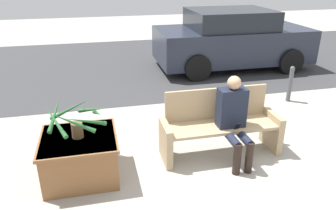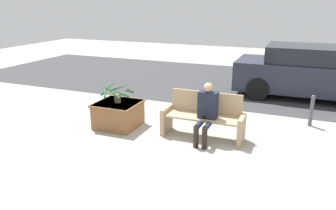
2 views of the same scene
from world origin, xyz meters
TOP-DOWN VIEW (x-y plane):
  - ground_plane at (0.00, 0.00)m, footprint 30.00×30.00m
  - road_surface at (0.00, 5.72)m, footprint 20.00×6.00m
  - bench at (-0.08, 0.75)m, footprint 1.70×0.52m
  - person_seated at (0.03, 0.55)m, footprint 0.38×0.64m
  - planter_box at (-2.02, 0.60)m, footprint 0.94×0.91m
  - potted_plant at (-2.02, 0.59)m, footprint 0.77×0.77m
  - parked_car at (1.80, 4.79)m, footprint 3.92×1.98m
  - bollard_post at (2.00, 2.27)m, footprint 0.09×0.09m

SIDE VIEW (x-z plane):
  - ground_plane at x=0.00m, z-range 0.00..0.00m
  - road_surface at x=0.00m, z-range 0.00..0.01m
  - planter_box at x=-2.02m, z-range 0.02..0.58m
  - bollard_post at x=2.00m, z-range 0.02..0.74m
  - bench at x=-0.08m, z-range -0.03..0.90m
  - person_seated at x=0.03m, z-range 0.05..1.25m
  - parked_car at x=1.80m, z-range -0.01..1.50m
  - potted_plant at x=-2.02m, z-range 0.58..1.05m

